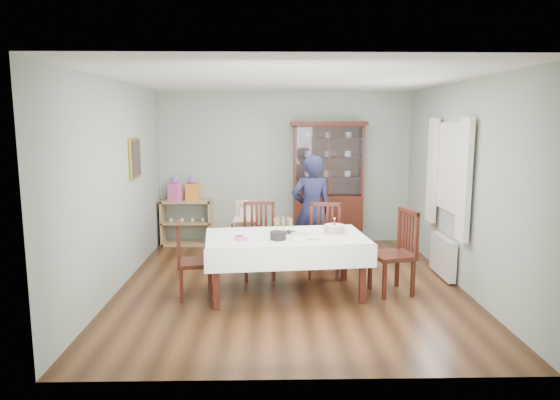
{
  "coord_description": "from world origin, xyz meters",
  "views": [
    {
      "loc": [
        -0.28,
        -6.45,
        2.17
      ],
      "look_at": [
        -0.13,
        0.2,
        1.12
      ],
      "focal_mm": 32.0,
      "sensor_mm": 36.0,
      "label": 1
    }
  ],
  "objects_px": {
    "woman": "(311,210)",
    "gift_bag_orange": "(193,190)",
    "chair_far_right": "(324,255)",
    "champagne_tray": "(283,229)",
    "dining_table": "(286,265)",
    "chair_far_left": "(260,255)",
    "birthday_cake": "(334,230)",
    "gift_bag_pink": "(175,190)",
    "chair_end_left": "(194,275)",
    "sideboard": "(187,222)",
    "high_chair": "(246,240)",
    "china_cabinet": "(328,182)",
    "chair_end_right": "(393,269)"
  },
  "relations": [
    {
      "from": "champagne_tray",
      "to": "dining_table",
      "type": "bearing_deg",
      "value": -76.14
    },
    {
      "from": "woman",
      "to": "gift_bag_pink",
      "type": "bearing_deg",
      "value": -39.43
    },
    {
      "from": "china_cabinet",
      "to": "chair_far_right",
      "type": "distance_m",
      "value": 2.06
    },
    {
      "from": "chair_end_left",
      "to": "gift_bag_pink",
      "type": "height_order",
      "value": "gift_bag_pink"
    },
    {
      "from": "champagne_tray",
      "to": "chair_end_left",
      "type": "bearing_deg",
      "value": -169.8
    },
    {
      "from": "dining_table",
      "to": "gift_bag_orange",
      "type": "bearing_deg",
      "value": 120.67
    },
    {
      "from": "sideboard",
      "to": "chair_end_left",
      "type": "relative_size",
      "value": 0.94
    },
    {
      "from": "high_chair",
      "to": "birthday_cake",
      "type": "xyz_separation_m",
      "value": [
        1.18,
        -1.25,
        0.42
      ]
    },
    {
      "from": "woman",
      "to": "gift_bag_orange",
      "type": "bearing_deg",
      "value": -43.09
    },
    {
      "from": "sideboard",
      "to": "gift_bag_pink",
      "type": "height_order",
      "value": "gift_bag_pink"
    },
    {
      "from": "chair_far_right",
      "to": "high_chair",
      "type": "bearing_deg",
      "value": 161.29
    },
    {
      "from": "dining_table",
      "to": "gift_bag_orange",
      "type": "distance_m",
      "value": 3.11
    },
    {
      "from": "woman",
      "to": "gift_bag_pink",
      "type": "xyz_separation_m",
      "value": [
        -2.29,
        1.3,
        0.14
      ]
    },
    {
      "from": "chair_far_left",
      "to": "birthday_cake",
      "type": "height_order",
      "value": "chair_far_left"
    },
    {
      "from": "champagne_tray",
      "to": "birthday_cake",
      "type": "distance_m",
      "value": 0.65
    },
    {
      "from": "champagne_tray",
      "to": "high_chair",
      "type": "bearing_deg",
      "value": 113.51
    },
    {
      "from": "sideboard",
      "to": "chair_end_left",
      "type": "bearing_deg",
      "value": -78.99
    },
    {
      "from": "chair_end_left",
      "to": "gift_bag_pink",
      "type": "relative_size",
      "value": 2.34
    },
    {
      "from": "chair_far_left",
      "to": "gift_bag_pink",
      "type": "distance_m",
      "value": 2.51
    },
    {
      "from": "gift_bag_orange",
      "to": "chair_end_left",
      "type": "bearing_deg",
      "value": -81.38
    },
    {
      "from": "woman",
      "to": "gift_bag_pink",
      "type": "distance_m",
      "value": 2.64
    },
    {
      "from": "china_cabinet",
      "to": "woman",
      "type": "xyz_separation_m",
      "value": [
        -0.39,
        -1.29,
        -0.28
      ]
    },
    {
      "from": "woman",
      "to": "birthday_cake",
      "type": "bearing_deg",
      "value": 88.76
    },
    {
      "from": "chair_end_left",
      "to": "chair_far_right",
      "type": "bearing_deg",
      "value": -73.56
    },
    {
      "from": "chair_end_right",
      "to": "high_chair",
      "type": "xyz_separation_m",
      "value": [
        -1.92,
        1.31,
        0.07
      ]
    },
    {
      "from": "chair_far_right",
      "to": "champagne_tray",
      "type": "relative_size",
      "value": 3.11
    },
    {
      "from": "sideboard",
      "to": "high_chair",
      "type": "xyz_separation_m",
      "value": [
        1.12,
        -1.31,
        -0.01
      ]
    },
    {
      "from": "chair_end_left",
      "to": "champagne_tray",
      "type": "relative_size",
      "value": 2.92
    },
    {
      "from": "high_chair",
      "to": "gift_bag_pink",
      "type": "distance_m",
      "value": 1.93
    },
    {
      "from": "birthday_cake",
      "to": "gift_bag_pink",
      "type": "relative_size",
      "value": 0.74
    },
    {
      "from": "dining_table",
      "to": "gift_bag_pink",
      "type": "distance_m",
      "value": 3.27
    },
    {
      "from": "china_cabinet",
      "to": "dining_table",
      "type": "bearing_deg",
      "value": -107.5
    },
    {
      "from": "china_cabinet",
      "to": "chair_end_left",
      "type": "distance_m",
      "value": 3.45
    },
    {
      "from": "china_cabinet",
      "to": "champagne_tray",
      "type": "relative_size",
      "value": 6.61
    },
    {
      "from": "chair_end_right",
      "to": "gift_bag_orange",
      "type": "xyz_separation_m",
      "value": [
        -2.92,
        2.6,
        0.67
      ]
    },
    {
      "from": "chair_end_right",
      "to": "birthday_cake",
      "type": "height_order",
      "value": "chair_end_right"
    },
    {
      "from": "birthday_cake",
      "to": "gift_bag_orange",
      "type": "relative_size",
      "value": 0.73
    },
    {
      "from": "chair_far_right",
      "to": "birthday_cake",
      "type": "distance_m",
      "value": 0.84
    },
    {
      "from": "chair_far_right",
      "to": "birthday_cake",
      "type": "bearing_deg",
      "value": -77.0
    },
    {
      "from": "high_chair",
      "to": "champagne_tray",
      "type": "relative_size",
      "value": 3.05
    },
    {
      "from": "chair_far_left",
      "to": "gift_bag_orange",
      "type": "relative_size",
      "value": 2.48
    },
    {
      "from": "sideboard",
      "to": "champagne_tray",
      "type": "bearing_deg",
      "value": -56.91
    },
    {
      "from": "dining_table",
      "to": "china_cabinet",
      "type": "distance_m",
      "value": 2.84
    },
    {
      "from": "sideboard",
      "to": "high_chair",
      "type": "height_order",
      "value": "high_chair"
    },
    {
      "from": "chair_end_left",
      "to": "high_chair",
      "type": "distance_m",
      "value": 1.53
    },
    {
      "from": "chair_far_left",
      "to": "birthday_cake",
      "type": "xyz_separation_m",
      "value": [
        0.97,
        -0.66,
        0.51
      ]
    },
    {
      "from": "dining_table",
      "to": "chair_far_left",
      "type": "height_order",
      "value": "chair_far_left"
    },
    {
      "from": "sideboard",
      "to": "chair_far_right",
      "type": "height_order",
      "value": "chair_far_right"
    },
    {
      "from": "chair_far_left",
      "to": "gift_bag_orange",
      "type": "distance_m",
      "value": 2.34
    },
    {
      "from": "gift_bag_pink",
      "to": "gift_bag_orange",
      "type": "relative_size",
      "value": 0.98
    }
  ]
}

